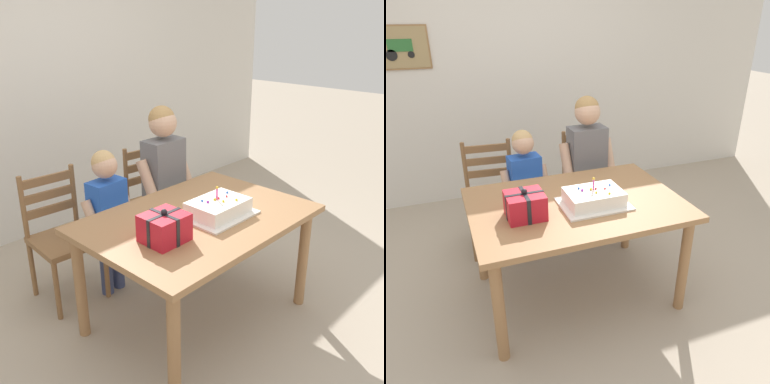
% 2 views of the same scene
% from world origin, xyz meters
% --- Properties ---
extents(ground_plane, '(20.00, 20.00, 0.00)m').
position_xyz_m(ground_plane, '(0.00, 0.00, 0.00)').
color(ground_plane, tan).
extents(back_wall, '(6.40, 0.11, 2.60)m').
position_xyz_m(back_wall, '(-0.00, 1.99, 1.30)').
color(back_wall, silver).
rests_on(back_wall, ground).
extents(dining_table, '(1.40, 0.98, 0.75)m').
position_xyz_m(dining_table, '(0.00, 0.00, 0.66)').
color(dining_table, '#9E7047').
rests_on(dining_table, ground).
extents(birthday_cake, '(0.44, 0.34, 0.19)m').
position_xyz_m(birthday_cake, '(0.09, -0.08, 0.80)').
color(birthday_cake, white).
rests_on(birthday_cake, dining_table).
extents(gift_box_red_large, '(0.24, 0.22, 0.19)m').
position_xyz_m(gift_box_red_large, '(-0.36, -0.08, 0.83)').
color(gift_box_red_large, red).
rests_on(gift_box_red_large, dining_table).
extents(chair_left, '(0.45, 0.45, 0.92)m').
position_xyz_m(chair_left, '(-0.44, 0.88, 0.47)').
color(chair_left, brown).
rests_on(chair_left, ground).
extents(chair_right, '(0.46, 0.46, 0.92)m').
position_xyz_m(chair_right, '(0.45, 0.88, 0.47)').
color(chair_right, brown).
rests_on(chair_right, ground).
extents(child_older, '(0.47, 0.27, 1.30)m').
position_xyz_m(child_older, '(0.36, 0.68, 0.79)').
color(child_older, '#38426B').
rests_on(child_older, ground).
extents(child_younger, '(0.40, 0.23, 1.08)m').
position_xyz_m(child_younger, '(-0.19, 0.68, 0.65)').
color(child_younger, '#38426B').
rests_on(child_younger, ground).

